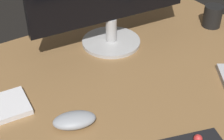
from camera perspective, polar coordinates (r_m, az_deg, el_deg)
desk at (r=107.74cm, az=-1.68°, el=-2.87°), size 140.00×84.00×2.00cm
computer_mouse at (r=93.11cm, az=-6.36°, el=-8.40°), size 13.37×10.30×3.52cm
coffee_mug at (r=143.24cm, az=16.59°, el=8.70°), size 7.37×7.37×8.72cm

